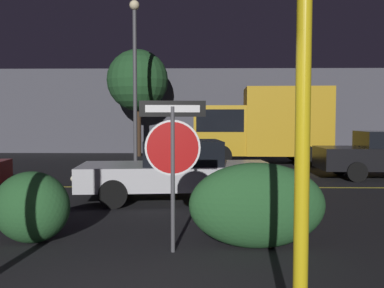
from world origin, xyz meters
The scene contains 10 objects.
road_center_stripe centered at (0.00, 7.93, 0.00)m, with size 33.37×0.12×0.01m, color gold.
stop_sign centered at (0.47, 2.25, 1.48)m, with size 0.91×0.09×2.11m.
yellow_pole_right centered at (1.60, -0.45, 1.45)m, with size 0.11×0.11×2.90m, color yellow.
hedge_bush_1 centered at (-1.68, 2.67, 0.54)m, with size 1.14×0.87×1.07m, color #285B2D.
hedge_bush_2 centered at (1.66, 2.46, 0.62)m, with size 1.96×0.76×1.23m, color #285B2D.
passing_car_2 centered at (0.34, 6.12, 0.68)m, with size 4.58×2.21×1.37m.
delivery_truck centered at (3.38, 14.07, 1.64)m, with size 5.54×2.59×3.13m.
street_lamp centered at (-1.77, 13.65, 4.05)m, with size 0.40×0.40×6.59m.
tree_0 centered at (-2.25, 17.67, 3.76)m, with size 3.04×3.04×5.30m.
building_backdrop centered at (0.71, 21.84, 2.29)m, with size 25.85×4.49×4.59m, color #4C4C56.
Camera 1 is at (0.84, -3.62, 1.85)m, focal length 40.00 mm.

